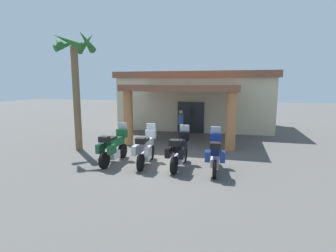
{
  "coord_description": "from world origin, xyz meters",
  "views": [
    {
      "loc": [
        2.61,
        -10.51,
        3.3
      ],
      "look_at": [
        -0.43,
        2.24,
        1.2
      ],
      "focal_mm": 28.1,
      "sensor_mm": 36.0,
      "label": 1
    }
  ],
  "objects": [
    {
      "name": "ground_plane",
      "position": [
        0.0,
        0.0,
        0.0
      ],
      "size": [
        80.0,
        80.0,
        0.0
      ],
      "primitive_type": "plane",
      "color": "#514F4C"
    },
    {
      "name": "motel_building",
      "position": [
        0.04,
        9.71,
        2.14
      ],
      "size": [
        11.39,
        10.76,
        4.16
      ],
      "rotation": [
        0.0,
        0.0,
        -0.01
      ],
      "color": "beige",
      "rests_on": "ground_plane"
    },
    {
      "name": "motorcycle_green",
      "position": [
        -2.09,
        -0.63,
        0.7
      ],
      "size": [
        0.73,
        2.21,
        1.61
      ],
      "rotation": [
        0.0,
        0.0,
        1.5
      ],
      "color": "black",
      "rests_on": "ground_plane"
    },
    {
      "name": "motorcycle_silver",
      "position": [
        -0.69,
        -0.56,
        0.7
      ],
      "size": [
        0.72,
        2.21,
        1.61
      ],
      "rotation": [
        0.0,
        0.0,
        1.61
      ],
      "color": "black",
      "rests_on": "ground_plane"
    },
    {
      "name": "motorcycle_black",
      "position": [
        0.71,
        -0.6,
        0.7
      ],
      "size": [
        0.73,
        2.21,
        1.61
      ],
      "rotation": [
        0.0,
        0.0,
        1.51
      ],
      "color": "black",
      "rests_on": "ground_plane"
    },
    {
      "name": "motorcycle_blue",
      "position": [
        2.11,
        -0.73,
        0.7
      ],
      "size": [
        0.72,
        2.21,
        1.61
      ],
      "rotation": [
        0.0,
        0.0,
        1.62
      ],
      "color": "black",
      "rests_on": "ground_plane"
    },
    {
      "name": "pedestrian",
      "position": [
        -0.28,
        4.95,
        1.02
      ],
      "size": [
        0.32,
        0.52,
        1.75
      ],
      "rotation": [
        0.0,
        0.0,
        3.4
      ],
      "color": "#3F334C",
      "rests_on": "ground_plane"
    },
    {
      "name": "palm_tree_roadside",
      "position": [
        -4.8,
        1.08,
        4.17
      ],
      "size": [
        2.07,
        2.15,
        5.81
      ],
      "color": "brown",
      "rests_on": "ground_plane"
    }
  ]
}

